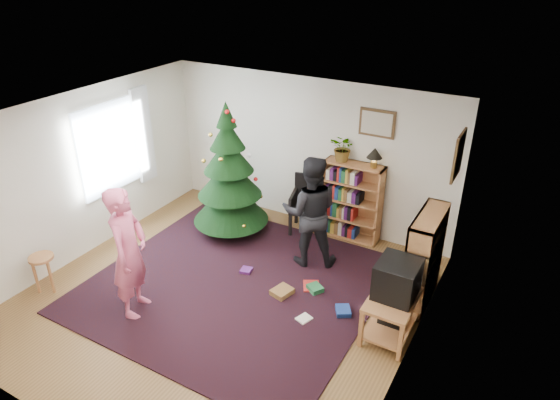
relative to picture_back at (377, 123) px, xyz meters
The scene contains 23 objects.
floor 3.35m from the picture_back, 114.92° to the right, with size 5.00×5.00×0.00m, color brown.
ceiling 2.78m from the picture_back, 114.92° to the right, with size 5.00×5.00×0.00m, color white.
wall_back 1.35m from the picture_back, behind, with size 5.00×0.02×2.50m, color silver.
wall_front 5.15m from the picture_back, 103.02° to the right, with size 5.00×0.02×2.50m, color silver.
wall_left 4.47m from the picture_back, 145.86° to the right, with size 0.02×5.00×2.50m, color silver.
wall_right 2.90m from the picture_back, 61.39° to the right, with size 0.02×5.00×2.50m, color silver.
rug 3.13m from the picture_back, 117.87° to the right, with size 3.80×3.60×0.02m, color black.
window_pane 4.10m from the picture_back, 152.62° to the right, with size 0.04×1.20×1.40m, color silver.
curtain 3.79m from the picture_back, 161.83° to the right, with size 0.06×0.35×1.60m, color silver.
picture_back is the anchor object (origin of this frame).
picture_right 1.51m from the picture_back, 28.69° to the right, with size 0.03×0.50×0.60m.
christmas_tree 2.47m from the picture_back, 154.51° to the right, with size 1.23×1.23×2.24m.
bookshelf_back 1.32m from the picture_back, 151.69° to the right, with size 0.95×0.30×1.30m.
bookshelf_right 2.13m from the picture_back, 45.32° to the right, with size 0.30×0.95×1.30m.
tv_stand 2.78m from the picture_back, 61.68° to the right, with size 0.54×0.97×0.55m.
crt_tv 2.54m from the picture_back, 61.74° to the right, with size 0.48×0.52×0.45m.
armchair 1.74m from the picture_back, 166.48° to the right, with size 0.64×0.65×0.95m.
stool 5.12m from the picture_back, 133.31° to the right, with size 0.33×0.33×0.55m.
person_standing 3.95m from the picture_back, 121.08° to the right, with size 0.65×0.43×1.78m, color #CF5374.
person_by_chair 1.65m from the picture_back, 114.40° to the right, with size 0.83×0.65×1.71m, color black.
potted_plant 0.64m from the picture_back, 163.32° to the right, with size 0.39×0.34×0.44m, color gray.
table_lamp 0.46m from the picture_back, 69.91° to the right, with size 0.24×0.24×0.32m.
floor_clutter 2.66m from the picture_back, 93.12° to the right, with size 2.10×1.39×0.08m.
Camera 1 is at (3.39, -4.39, 4.28)m, focal length 32.00 mm.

